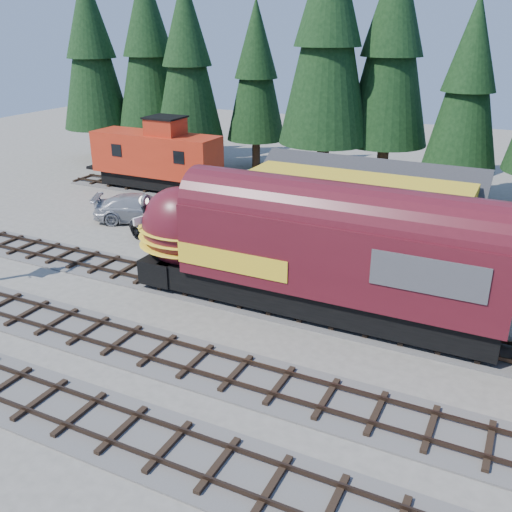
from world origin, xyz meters
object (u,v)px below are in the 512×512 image
at_px(locomotive, 299,255).
at_px(caboose, 157,157).
at_px(pickup_truck_b, 141,208).
at_px(depot, 355,212).
at_px(pickup_truck_a, 175,228).

xyz_separation_m(locomotive, caboose, (-17.67, 14.00, -0.09)).
distance_m(caboose, pickup_truck_b, 7.74).
bearing_deg(depot, caboose, 157.67).
bearing_deg(caboose, depot, -22.33).
bearing_deg(locomotive, caboose, 141.61).
bearing_deg(pickup_truck_a, caboose, 52.61).
height_order(locomotive, caboose, caboose).
bearing_deg(locomotive, pickup_truck_a, 153.47).
height_order(caboose, pickup_truck_a, caboose).
distance_m(locomotive, caboose, 22.54).
relative_size(depot, caboose, 1.23).
distance_m(pickup_truck_a, pickup_truck_b, 4.72).
distance_m(locomotive, pickup_truck_b, 16.14).
bearing_deg(depot, locomotive, -95.19).
xyz_separation_m(pickup_truck_a, pickup_truck_b, (-4.17, 2.21, 0.08)).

